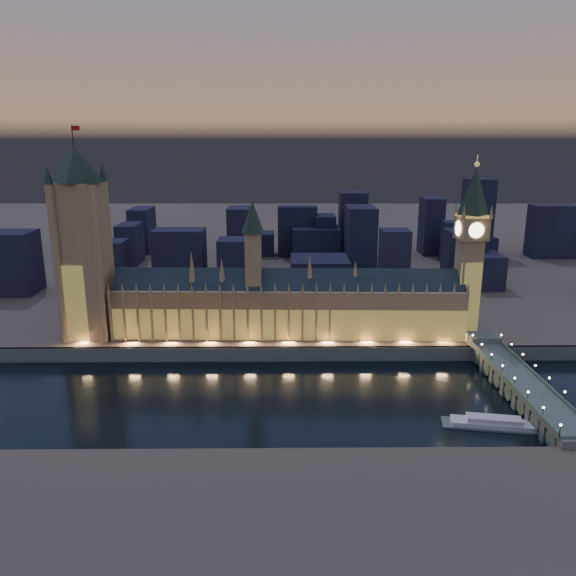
{
  "coord_description": "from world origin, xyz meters",
  "views": [
    {
      "loc": [
        1.89,
        -248.89,
        118.6
      ],
      "look_at": [
        5.0,
        55.0,
        38.0
      ],
      "focal_mm": 35.0,
      "sensor_mm": 36.0,
      "label": 1
    }
  ],
  "objects_px": {
    "elizabeth_tower": "(471,238)",
    "river_boat": "(494,423)",
    "victoria_tower": "(82,236)",
    "westminster_bridge": "(518,384)",
    "palace_of_westminster": "(287,304)"
  },
  "relations": [
    {
      "from": "victoria_tower",
      "to": "westminster_bridge",
      "type": "xyz_separation_m",
      "value": [
        223.97,
        -65.38,
        -60.46
      ]
    },
    {
      "from": "palace_of_westminster",
      "to": "westminster_bridge",
      "type": "relative_size",
      "value": 1.79
    },
    {
      "from": "victoria_tower",
      "to": "elizabeth_tower",
      "type": "height_order",
      "value": "victoria_tower"
    },
    {
      "from": "victoria_tower",
      "to": "river_boat",
      "type": "xyz_separation_m",
      "value": [
        201.84,
        -95.61,
        -64.9
      ]
    },
    {
      "from": "palace_of_westminster",
      "to": "westminster_bridge",
      "type": "xyz_separation_m",
      "value": [
        109.46,
        -65.21,
        -20.37
      ]
    },
    {
      "from": "river_boat",
      "to": "westminster_bridge",
      "type": "bearing_deg",
      "value": 53.79
    },
    {
      "from": "victoria_tower",
      "to": "river_boat",
      "type": "bearing_deg",
      "value": -25.35
    },
    {
      "from": "westminster_bridge",
      "to": "river_boat",
      "type": "distance_m",
      "value": 37.72
    },
    {
      "from": "elizabeth_tower",
      "to": "river_boat",
      "type": "distance_m",
      "value": 115.91
    },
    {
      "from": "victoria_tower",
      "to": "westminster_bridge",
      "type": "bearing_deg",
      "value": -16.27
    },
    {
      "from": "westminster_bridge",
      "to": "river_boat",
      "type": "xyz_separation_m",
      "value": [
        -22.13,
        -30.23,
        -4.44
      ]
    },
    {
      "from": "elizabeth_tower",
      "to": "river_boat",
      "type": "relative_size",
      "value": 2.34
    },
    {
      "from": "palace_of_westminster",
      "to": "elizabeth_tower",
      "type": "height_order",
      "value": "elizabeth_tower"
    },
    {
      "from": "victoria_tower",
      "to": "elizabeth_tower",
      "type": "relative_size",
      "value": 1.15
    },
    {
      "from": "palace_of_westminster",
      "to": "elizabeth_tower",
      "type": "relative_size",
      "value": 1.97
    }
  ]
}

